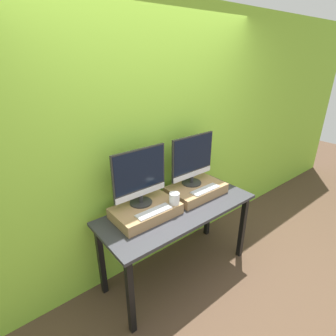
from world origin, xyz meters
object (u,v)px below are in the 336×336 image
Objects in this scene: mug at (174,198)px; monitor_right at (192,159)px; monitor_left at (140,176)px; keyboard_left at (154,211)px; keyboard_right at (205,189)px.

monitor_right is at bearing 25.97° from mug.
monitor_left is 1.00× the size of monitor_right.
monitor_right reaches higher than keyboard_left.
keyboard_left is 0.63m from keyboard_right.
monitor_right is at bearing 0.00° from monitor_left.
keyboard_left is 0.63× the size of monitor_right.
monitor_right reaches higher than keyboard_right.
monitor_right is at bearing 90.00° from keyboard_right.
keyboard_right is at bearing -90.00° from monitor_right.
monitor_left is 0.71m from keyboard_right.
keyboard_left is (0.00, -0.20, -0.26)m from monitor_left.
monitor_right is 1.59× the size of keyboard_right.
mug is at bearing -40.84° from monitor_left.
monitor_left is 5.02× the size of mug.
keyboard_left is at bearing -90.00° from monitor_left.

